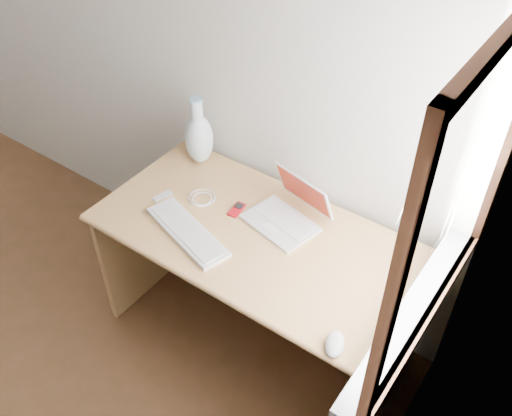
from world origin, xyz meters
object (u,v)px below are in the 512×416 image
Objects in this scene: laptop at (286,211)px; external_keyboard at (187,232)px; vase at (199,137)px; desk at (268,257)px.

external_keyboard is at bearing -119.93° from laptop.
external_keyboard is 0.51m from vase.
vase is at bearing 161.62° from desk.
vase is (-0.50, 0.17, 0.34)m from desk.
laptop is 0.97× the size of vase.
laptop reaches higher than external_keyboard.
desk is 0.40m from external_keyboard.
external_keyboard is (-0.28, -0.30, -0.03)m from laptop.
laptop is at bearing -11.12° from vase.
vase is (-0.55, 0.11, 0.09)m from laptop.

